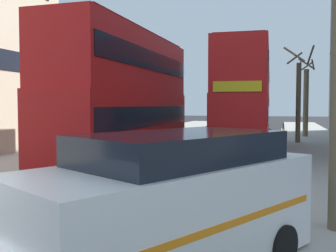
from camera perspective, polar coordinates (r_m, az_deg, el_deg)
The scene contains 9 objects.
sidewalk_right at distance 18.38m, azimuth 22.99°, elevation -4.87°, with size 4.00×80.00×0.14m, color #ADA89E.
sidewalk_left at distance 21.20m, azimuth -14.60°, elevation -3.70°, with size 4.00×80.00×0.14m, color #ADA89E.
kerb_line_outer at distance 16.28m, azimuth 16.43°, elevation -5.99°, with size 0.10×56.00×0.01m, color yellow.
kerb_line_inner at distance 16.28m, azimuth 15.87°, elevation -5.98°, with size 0.10×56.00×0.01m, color yellow.
double_decker_bus_away at distance 17.16m, azimuth -6.28°, elevation 4.71°, with size 2.93×10.85×5.64m.
double_decker_bus_oncoming at distance 22.03m, azimuth 11.05°, elevation 4.30°, with size 3.00×10.87×5.64m.
taxi_minivan at distance 5.76m, azimuth 0.09°, elevation -11.59°, with size 3.97×5.11×2.12m.
street_tree_mid at distance 31.87m, azimuth 19.22°, elevation 3.57°, with size 1.26×1.21×5.88m.
street_tree_far at distance 26.43m, azimuth 18.27°, elevation 3.97°, with size 1.86×1.85×6.05m.
Camera 1 is at (4.29, -2.09, 2.52)m, focal length 42.37 mm.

